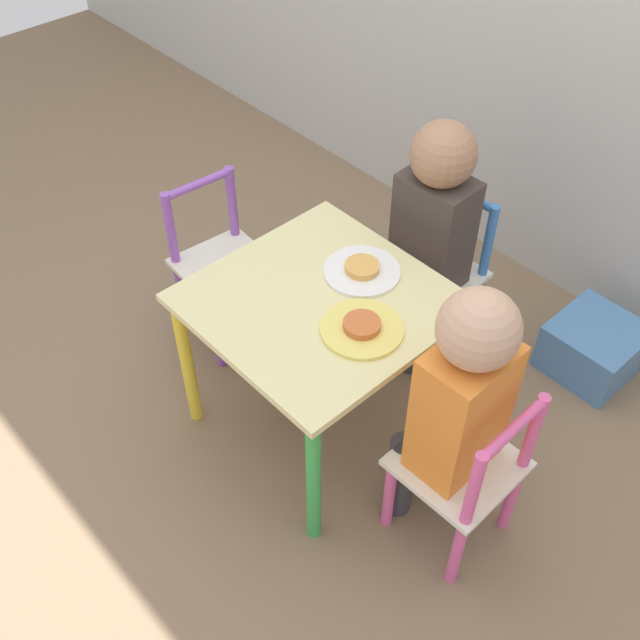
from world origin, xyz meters
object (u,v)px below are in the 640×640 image
object	(u,v)px
child_back	(431,225)
storage_bin	(593,347)
kids_table	(320,321)
chair_pink	(465,473)
child_right	(457,399)
plate_right	(362,328)
chair_blue	(435,275)
plate_back	(362,270)
chair_purple	(221,266)

from	to	relation	value
child_back	storage_bin	xyz separation A→B (m)	(0.42, 0.32, -0.39)
kids_table	chair_pink	world-z (taller)	chair_pink
kids_table	storage_bin	world-z (taller)	kids_table
child_right	plate_right	distance (m)	0.28
chair_blue	plate_right	world-z (taller)	chair_blue
chair_pink	storage_bin	bearing A→B (deg)	-174.94
child_back	plate_back	size ratio (longest dim) A/B	3.96
storage_bin	plate_back	bearing A→B (deg)	-123.89
chair_purple	storage_bin	bearing A→B (deg)	-46.73
chair_pink	plate_back	bearing A→B (deg)	-106.60
chair_purple	kids_table	bearing A→B (deg)	-90.00
plate_back	storage_bin	xyz separation A→B (m)	(0.41, 0.60, -0.41)
kids_table	child_right	bearing A→B (deg)	1.17
chair_pink	chair_blue	world-z (taller)	same
chair_blue	kids_table	bearing A→B (deg)	-90.00
chair_purple	plate_right	bearing A→B (deg)	-88.90
storage_bin	chair_purple	bearing A→B (deg)	-141.53
chair_blue	plate_back	size ratio (longest dim) A/B	2.63
child_back	plate_right	xyz separation A→B (m)	(0.16, -0.43, 0.01)
kids_table	child_back	world-z (taller)	child_back
plate_back	chair_pink	bearing A→B (deg)	-15.43
child_right	plate_back	bearing A→B (deg)	-108.76
child_back	storage_bin	distance (m)	0.66
child_right	plate_back	world-z (taller)	child_right
child_right	child_back	bearing A→B (deg)	-134.47
chair_pink	chair_purple	bearing A→B (deg)	-92.99
child_right	kids_table	bearing A→B (deg)	-90.00
chair_blue	plate_back	world-z (taller)	chair_blue
plate_right	plate_back	distance (m)	0.20
chair_pink	chair_blue	distance (m)	0.69
chair_pink	storage_bin	world-z (taller)	chair_pink
chair_pink	plate_back	xyz separation A→B (m)	(-0.49, 0.13, 0.23)
child_back	plate_back	distance (m)	0.28
kids_table	chair_pink	bearing A→B (deg)	1.17
child_right	chair_blue	bearing A→B (deg)	-138.08
chair_blue	child_back	size ratio (longest dim) A/B	0.66
chair_purple	child_right	xyz separation A→B (m)	(0.91, -0.03, 0.22)
kids_table	chair_pink	size ratio (longest dim) A/B	1.11
chair_purple	plate_back	size ratio (longest dim) A/B	2.63
chair_blue	storage_bin	xyz separation A→B (m)	(0.42, 0.26, -0.17)
storage_bin	chair_pink	bearing A→B (deg)	-83.77
kids_table	chair_blue	xyz separation A→B (m)	(-0.02, 0.49, -0.15)
kids_table	chair_blue	size ratio (longest dim) A/B	1.11
child_right	chair_purple	bearing A→B (deg)	-93.18
chair_pink	plate_right	world-z (taller)	chair_pink
chair_blue	storage_bin	size ratio (longest dim) A/B	2.06
chair_blue	storage_bin	world-z (taller)	chair_blue
kids_table	plate_right	world-z (taller)	plate_right
chair_purple	storage_bin	world-z (taller)	chair_purple
child_right	child_back	size ratio (longest dim) A/B	1.01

